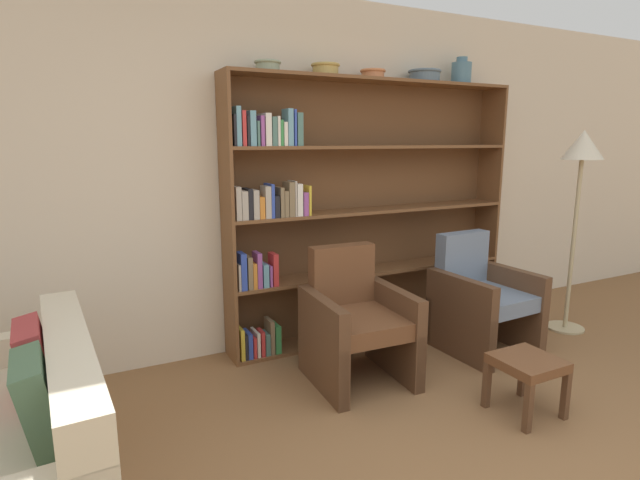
% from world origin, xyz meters
% --- Properties ---
extents(wall_back, '(12.00, 0.06, 2.75)m').
position_xyz_m(wall_back, '(0.00, 2.53, 1.38)').
color(wall_back, beige).
rests_on(wall_back, ground).
extents(bookshelf, '(2.57, 0.30, 2.13)m').
position_xyz_m(bookshelf, '(0.35, 2.36, 1.08)').
color(bookshelf, brown).
rests_on(bookshelf, ground).
extents(bowl_stoneware, '(0.19, 0.19, 0.08)m').
position_xyz_m(bowl_stoneware, '(-0.37, 2.34, 2.18)').
color(bowl_stoneware, gray).
rests_on(bowl_stoneware, bookshelf).
extents(bowl_slate, '(0.22, 0.22, 0.09)m').
position_xyz_m(bowl_slate, '(0.09, 2.34, 2.18)').
color(bowl_slate, tan).
rests_on(bowl_slate, bookshelf).
extents(bowl_sage, '(0.20, 0.20, 0.07)m').
position_xyz_m(bowl_sage, '(0.52, 2.34, 2.17)').
color(bowl_sage, '#C67547').
rests_on(bowl_sage, bookshelf).
extents(bowl_olive, '(0.28, 0.28, 0.10)m').
position_xyz_m(bowl_olive, '(1.03, 2.34, 2.19)').
color(bowl_olive, slate).
rests_on(bowl_olive, bookshelf).
extents(vase_tall, '(0.17, 0.17, 0.23)m').
position_xyz_m(vase_tall, '(1.43, 2.34, 2.23)').
color(vase_tall, slate).
rests_on(vase_tall, bookshelf).
extents(couch, '(0.90, 1.57, 0.83)m').
position_xyz_m(couch, '(-2.06, 1.16, 0.30)').
color(couch, beige).
rests_on(couch, ground).
extents(armchair_leather, '(0.68, 0.71, 0.91)m').
position_xyz_m(armchair_leather, '(-0.02, 1.66, 0.41)').
color(armchair_leather, brown).
rests_on(armchair_leather, ground).
extents(armchair_cushioned, '(0.67, 0.71, 0.91)m').
position_xyz_m(armchair_cushioned, '(1.15, 1.66, 0.41)').
color(armchair_cushioned, brown).
rests_on(armchair_cushioned, ground).
extents(floor_lamp, '(0.33, 0.33, 1.74)m').
position_xyz_m(floor_lamp, '(2.14, 1.61, 1.46)').
color(floor_lamp, tan).
rests_on(floor_lamp, ground).
extents(footstool, '(0.36, 0.36, 0.36)m').
position_xyz_m(footstool, '(0.67, 0.78, 0.29)').
color(footstool, brown).
rests_on(footstool, ground).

